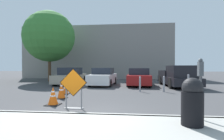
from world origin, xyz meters
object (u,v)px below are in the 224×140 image
parking_meter (200,78)px  bollard_second (164,84)px  bollard_nearest (140,84)px  road_closed_sign (73,87)px  bollard_third (188,83)px  traffic_cone_second (61,90)px  traffic_cone_nearest (53,96)px  trash_bin (192,101)px  traffic_cone_fourth (70,84)px  traffic_cone_third (65,88)px  pickup_truck (179,77)px  parked_car_third (139,77)px  traffic_cone_fifth (73,83)px  parked_car_nearest (70,77)px  parked_car_second (103,77)px

parking_meter → bollard_second: bearing=87.9°
bollard_nearest → parking_meter: size_ratio=0.59×
road_closed_sign → bollard_third: road_closed_sign is taller
road_closed_sign → traffic_cone_second: (-1.24, 1.95, -0.40)m
road_closed_sign → bollard_third: 7.22m
traffic_cone_nearest → bollard_nearest: (3.63, 4.17, 0.14)m
trash_bin → traffic_cone_fourth: bearing=128.5°
traffic_cone_third → pickup_truck: (7.27, 4.39, 0.39)m
traffic_cone_nearest → parked_car_third: parked_car_third is taller
road_closed_sign → pickup_truck: bearing=53.4°
traffic_cone_fifth → parked_car_nearest: bearing=112.9°
bollard_nearest → parking_meter: parking_meter is taller
traffic_cone_second → bollard_third: bollard_third is taller
traffic_cone_fourth → traffic_cone_fifth: size_ratio=1.05×
traffic_cone_fifth → traffic_cone_second: bearing=-78.4°
pickup_truck → traffic_cone_second: bearing=36.6°
trash_bin → traffic_cone_second: bearing=141.1°
parking_meter → road_closed_sign: bearing=160.6°
bollard_third → parked_car_second: bearing=148.0°
traffic_cone_nearest → traffic_cone_third: size_ratio=1.04×
traffic_cone_second → parked_car_third: bearing=58.4°
parked_car_third → bollard_third: (2.72, -3.73, -0.10)m
parked_car_nearest → road_closed_sign: bearing=108.7°
parked_car_second → pickup_truck: 5.94m
parked_car_third → bollard_second: parked_car_third is taller
road_closed_sign → parked_car_third: bearing=72.0°
parked_car_nearest → parking_meter: (6.98, -9.98, 0.54)m
road_closed_sign → traffic_cone_nearest: (-1.01, 0.53, -0.45)m
traffic_cone_fifth → pickup_truck: (7.81, 1.55, 0.36)m
traffic_cone_fifth → trash_bin: (5.56, -7.97, 0.34)m
pickup_truck → bollard_second: (-1.66, -2.97, -0.22)m
traffic_cone_third → bollard_nearest: size_ratio=0.74×
bollard_nearest → bollard_third: 2.84m
road_closed_sign → parking_meter: parking_meter is taller
traffic_cone_fourth → bollard_nearest: (4.43, -0.05, 0.11)m
bollard_second → traffic_cone_second: bearing=-152.5°
parked_car_third → bollard_nearest: (-0.12, -3.73, -0.17)m
pickup_truck → bollard_third: bearing=82.4°
traffic_cone_second → parked_car_third: (3.99, 6.49, 0.26)m
traffic_cone_nearest → parked_car_second: size_ratio=0.17×
parked_car_nearest → pickup_truck: 8.91m
traffic_cone_fourth → traffic_cone_third: bearing=-80.9°
trash_bin → parking_meter: bearing=53.6°
bollard_second → parking_meter: 6.10m
bollard_second → parking_meter: parking_meter is taller
traffic_cone_nearest → parking_meter: (4.83, -1.88, 0.86)m
road_closed_sign → traffic_cone_third: size_ratio=2.09×
road_closed_sign → parked_car_second: road_closed_sign is taller
pickup_truck → bollard_second: 3.41m
road_closed_sign → bollard_third: bearing=40.7°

